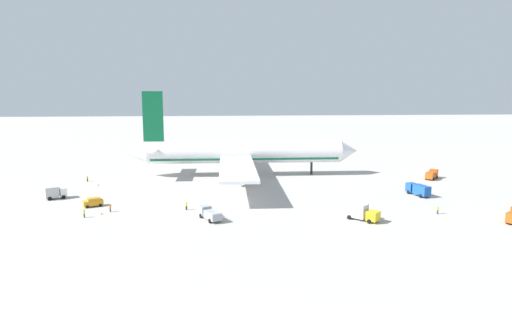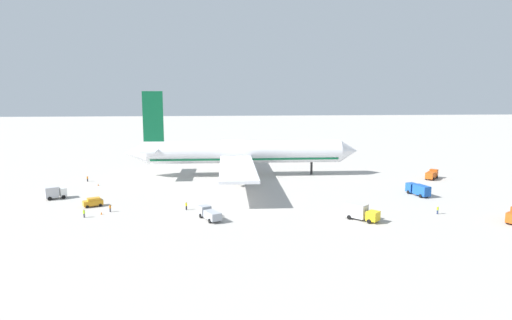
# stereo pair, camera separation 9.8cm
# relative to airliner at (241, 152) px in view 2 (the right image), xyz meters

# --- Properties ---
(ground_plane) EXTENTS (600.00, 600.00, 0.00)m
(ground_plane) POSITION_rel_airliner_xyz_m (1.27, -0.12, -7.00)
(ground_plane) COLOR #ADA8A0
(airliner) EXTENTS (70.75, 81.57, 25.45)m
(airliner) POSITION_rel_airliner_xyz_m (0.00, 0.00, 0.00)
(airliner) COLOR white
(airliner) RESTS_ON ground
(service_truck_0) EXTENTS (5.47, 5.84, 2.58)m
(service_truck_0) POSITION_rel_airliner_xyz_m (55.38, -10.48, -5.64)
(service_truck_0) COLOR #BF4C14
(service_truck_0) RESTS_ON ground
(service_truck_1) EXTENTS (6.50, 6.59, 3.23)m
(service_truck_1) POSITION_rel_airliner_xyz_m (21.86, -49.63, -5.30)
(service_truck_1) COLOR yellow
(service_truck_1) RESTS_ON ground
(service_truck_2) EXTENTS (5.32, 4.40, 3.00)m
(service_truck_2) POSITION_rel_airliner_xyz_m (-45.98, -26.59, -5.38)
(service_truck_2) COLOR white
(service_truck_2) RESTS_ON ground
(service_truck_4) EXTENTS (4.92, 6.89, 2.40)m
(service_truck_4) POSITION_rel_airliner_xyz_m (-8.50, -47.04, -5.73)
(service_truck_4) COLOR #999EA5
(service_truck_4) RESTS_ON ground
(service_truck_5) EXTENTS (4.00, 7.24, 2.79)m
(service_truck_5) POSITION_rel_airliner_xyz_m (42.56, -30.18, -5.43)
(service_truck_5) COLOR #194CA5
(service_truck_5) RESTS_ON ground
(service_van) EXTENTS (4.62, 3.54, 1.97)m
(service_van) POSITION_rel_airliner_xyz_m (-34.85, -34.67, -5.96)
(service_van) COLOR orange
(service_van) RESTS_ON ground
(baggage_cart_0) EXTENTS (3.21, 2.29, 1.22)m
(baggage_cart_0) POSITION_rel_airliner_xyz_m (-21.73, 51.30, -6.32)
(baggage_cart_0) COLOR #26598C
(baggage_cart_0) RESTS_ON ground
(baggage_cart_1) EXTENTS (2.95, 1.67, 1.18)m
(baggage_cart_1) POSITION_rel_airliner_xyz_m (15.26, 40.24, -6.34)
(baggage_cart_1) COLOR gray
(baggage_cart_1) RESTS_ON ground
(ground_worker_0) EXTENTS (0.45, 0.45, 1.63)m
(ground_worker_0) POSITION_rel_airliner_xyz_m (-29.96, -39.58, -6.17)
(ground_worker_0) COLOR #3F3F47
(ground_worker_0) RESTS_ON ground
(ground_worker_1) EXTENTS (0.42, 0.42, 1.74)m
(ground_worker_1) POSITION_rel_airliner_xyz_m (39.49, -46.70, -6.11)
(ground_worker_1) COLOR navy
(ground_worker_1) RESTS_ON ground
(ground_worker_2) EXTENTS (0.54, 0.54, 1.62)m
(ground_worker_2) POSITION_rel_airliner_xyz_m (-44.11, -6.15, -6.18)
(ground_worker_2) COLOR black
(ground_worker_2) RESTS_ON ground
(ground_worker_3) EXTENTS (0.55, 0.55, 1.70)m
(ground_worker_3) POSITION_rel_airliner_xyz_m (-34.29, -43.54, -6.13)
(ground_worker_3) COLOR #3F3F47
(ground_worker_3) RESTS_ON ground
(ground_worker_4) EXTENTS (0.52, 0.52, 1.73)m
(ground_worker_4) POSITION_rel_airliner_xyz_m (-13.74, -39.15, -6.12)
(ground_worker_4) COLOR black
(ground_worker_4) RESTS_ON ground
(traffic_cone_0) EXTENTS (0.36, 0.36, 0.55)m
(traffic_cone_0) POSITION_rel_airliner_xyz_m (-31.34, -41.54, -6.72)
(traffic_cone_0) COLOR orange
(traffic_cone_0) RESTS_ON ground
(traffic_cone_1) EXTENTS (0.36, 0.36, 0.55)m
(traffic_cone_1) POSITION_rel_airliner_xyz_m (-39.58, -12.17, -6.72)
(traffic_cone_1) COLOR orange
(traffic_cone_1) RESTS_ON ground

